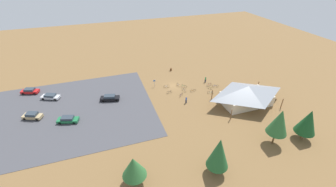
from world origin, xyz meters
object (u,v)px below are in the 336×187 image
at_px(car_green_end_stall, 68,119).
at_px(visitor_at_bikes, 186,100).
at_px(trash_bin, 171,69).
at_px(bicycle_red_front_row, 209,85).
at_px(car_black_inner_stall, 110,98).
at_px(pine_far_east, 308,121).
at_px(car_tan_front_row, 32,116).
at_px(bicycle_black_back_row, 169,92).
at_px(bicycle_orange_yard_front, 193,90).
at_px(bicycle_white_mid_cluster, 167,86).
at_px(bicycle_teal_near_sign, 211,93).
at_px(bicycle_silver_yard_right, 178,85).
at_px(lot_sign, 154,82).
at_px(visitor_by_pavilion, 205,79).
at_px(pine_east, 134,167).
at_px(bicycle_blue_near_porch, 215,86).
at_px(bicycle_yellow_trailside, 210,88).
at_px(bicycle_silver_yard_left, 184,90).
at_px(car_red_back_corner, 30,91).
at_px(bicycle_purple_lone_east, 181,95).
at_px(pine_mideast, 219,153).
at_px(bike_pavilion, 247,94).
at_px(pine_far_west, 279,122).
at_px(bicycle_green_edge_north, 184,86).
at_px(car_silver_near_entry, 50,97).

distance_m(car_green_end_stall, visitor_at_bikes, 27.83).
xyz_separation_m(trash_bin, car_green_end_stall, (30.24, 17.32, 0.28)).
bearing_deg(bicycle_red_front_row, car_black_inner_stall, -2.82).
relative_size(pine_far_east, car_tan_front_row, 1.54).
distance_m(pine_far_east, bicycle_black_back_row, 32.09).
height_order(bicycle_orange_yard_front, bicycle_white_mid_cluster, bicycle_white_mid_cluster).
distance_m(pine_far_east, visitor_at_bikes, 26.07).
relative_size(bicycle_teal_near_sign, visitor_at_bikes, 0.87).
xyz_separation_m(bicycle_red_front_row, bicycle_silver_yard_right, (8.46, -2.54, 0.02)).
xyz_separation_m(lot_sign, car_green_end_stall, (22.46, 9.06, -0.68)).
bearing_deg(visitor_by_pavilion, visitor_at_bikes, 40.84).
relative_size(pine_east, visitor_by_pavilion, 3.13).
relative_size(bicycle_silver_yard_right, car_tan_front_row, 0.36).
bearing_deg(bicycle_blue_near_porch, car_black_inner_stall, -5.02).
xyz_separation_m(lot_sign, bicycle_yellow_trailside, (-14.29, 6.07, -1.04)).
bearing_deg(bicycle_silver_yard_left, visitor_by_pavilion, -160.42).
height_order(pine_east, bicycle_blue_near_porch, pine_east).
distance_m(bicycle_black_back_row, car_red_back_corner, 37.55).
bearing_deg(visitor_by_pavilion, pine_far_east, 105.62).
relative_size(bicycle_purple_lone_east, car_black_inner_stall, 0.27).
xyz_separation_m(bicycle_silver_yard_right, visitor_at_bikes, (1.11, 8.49, 0.56)).
height_order(car_red_back_corner, visitor_by_pavilion, visitor_by_pavilion).
relative_size(pine_mideast, visitor_by_pavilion, 4.15).
relative_size(pine_mideast, bicycle_orange_yard_front, 4.65).
xyz_separation_m(bicycle_white_mid_cluster, bicycle_blue_near_porch, (-13.23, 4.10, -0.03)).
bearing_deg(bike_pavilion, trash_bin, -63.80).
bearing_deg(trash_bin, visitor_at_bikes, 82.54).
bearing_deg(car_tan_front_row, pine_east, 127.99).
bearing_deg(bicycle_teal_near_sign, bicycle_orange_yard_front, -31.55).
bearing_deg(car_tan_front_row, visitor_at_bikes, 171.54).
bearing_deg(bicycle_purple_lone_east, bike_pavilion, 149.31).
distance_m(pine_east, visitor_at_bikes, 25.31).
bearing_deg(car_green_end_stall, car_tan_front_row, -26.92).
relative_size(pine_east, bicycle_silver_yard_left, 3.40).
relative_size(bicycle_white_mid_cluster, car_green_end_stall, 0.36).
distance_m(bicycle_black_back_row, car_green_end_stall, 25.72).
height_order(bike_pavilion, trash_bin, bike_pavilion).
relative_size(pine_far_west, bicycle_green_edge_north, 6.04).
bearing_deg(bicycle_teal_near_sign, car_silver_near_entry, -15.07).
relative_size(bicycle_yellow_trailside, bicycle_silver_yard_right, 0.92).
bearing_deg(lot_sign, bicycle_white_mid_cluster, 152.65).
xyz_separation_m(bicycle_silver_yard_left, bicycle_green_edge_north, (-0.72, -1.96, 0.00)).
bearing_deg(bike_pavilion, bicycle_orange_yard_front, -42.84).
bearing_deg(bicycle_red_front_row, bicycle_black_back_row, 0.91).
height_order(pine_far_east, visitor_by_pavilion, pine_far_east).
bearing_deg(bicycle_white_mid_cluster, pine_far_west, 115.53).
distance_m(pine_east, bicycle_black_back_row, 28.60).
xyz_separation_m(bicycle_green_edge_north, bicycle_blue_near_porch, (-8.55, 2.65, -0.02)).
relative_size(trash_bin, pine_far_west, 0.11).
bearing_deg(bicycle_yellow_trailside, car_green_end_stall, 4.66).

